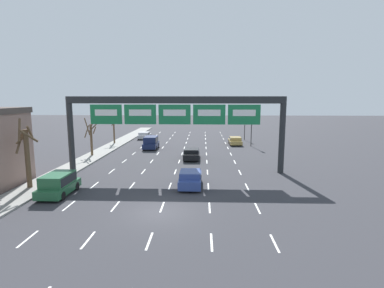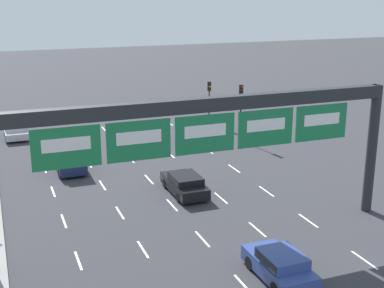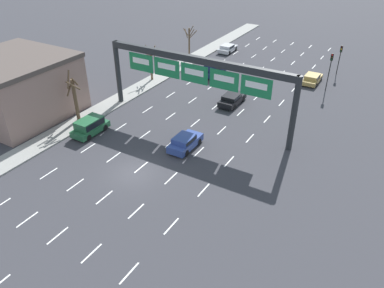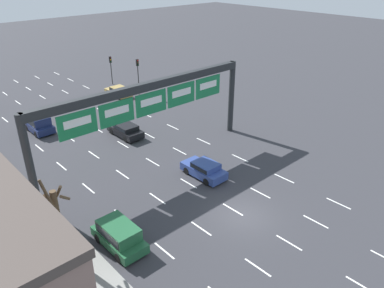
% 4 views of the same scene
% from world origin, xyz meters
% --- Properties ---
extents(ground_plane, '(220.00, 220.00, 0.00)m').
position_xyz_m(ground_plane, '(0.00, 0.00, 0.00)').
color(ground_plane, '#333338').
extents(sidewalk_left, '(2.80, 110.00, 0.15)m').
position_xyz_m(sidewalk_left, '(-11.30, 0.00, 0.07)').
color(sidewalk_left, gray).
rests_on(sidewalk_left, ground_plane).
extents(lane_dashes, '(13.32, 67.00, 0.01)m').
position_xyz_m(lane_dashes, '(0.00, 13.50, 0.00)').
color(lane_dashes, white).
rests_on(lane_dashes, ground_plane).
extents(sign_gantry, '(21.99, 0.70, 7.67)m').
position_xyz_m(sign_gantry, '(0.00, 11.02, 6.00)').
color(sign_gantry, '#232628').
rests_on(sign_gantry, ground_plane).
extents(building_near, '(11.38, 11.37, 6.70)m').
position_xyz_m(building_near, '(-18.68, 2.79, 3.36)').
color(building_near, gray).
rests_on(building_near, ground_plane).
extents(car_blue, '(1.90, 4.13, 1.41)m').
position_xyz_m(car_blue, '(1.76, 5.91, 0.75)').
color(car_blue, navy).
rests_on(car_blue, ground_plane).
extents(car_silver, '(1.98, 4.13, 1.26)m').
position_xyz_m(car_silver, '(-8.01, 35.76, 0.68)').
color(car_silver, '#B7B7BC').
rests_on(car_silver, ground_plane).
extents(car_black, '(1.93, 4.46, 1.34)m').
position_xyz_m(car_black, '(1.41, 17.55, 0.72)').
color(car_black, black).
rests_on(car_black, ground_plane).
extents(suv_green, '(1.93, 4.14, 1.70)m').
position_xyz_m(suv_green, '(-8.44, 3.36, 0.95)').
color(suv_green, '#235B38').
rests_on(suv_green, ground_plane).
extents(car_gold, '(1.94, 4.31, 1.26)m').
position_xyz_m(car_gold, '(8.03, 29.30, 0.69)').
color(car_gold, '#A88947').
rests_on(car_gold, ground_plane).
extents(suv_navy, '(1.98, 4.03, 1.85)m').
position_xyz_m(suv_navy, '(-4.90, 24.85, 1.02)').
color(suv_navy, '#19234C').
rests_on(suv_navy, ground_plane).
extents(traffic_light_near_gantry, '(0.30, 0.35, 4.99)m').
position_xyz_m(traffic_light_near_gantry, '(10.33, 27.68, 3.55)').
color(traffic_light_near_gantry, black).
rests_on(traffic_light_near_gantry, ground_plane).
extents(traffic_light_mid_block, '(0.30, 0.35, 4.20)m').
position_xyz_m(traffic_light_mid_block, '(10.24, 34.51, 3.01)').
color(traffic_light_mid_block, black).
rests_on(traffic_light_mid_block, ground_plane).
extents(tree_bare_closest, '(1.87, 1.90, 5.13)m').
position_xyz_m(tree_bare_closest, '(-11.75, 29.44, 2.98)').
color(tree_bare_closest, brown).
rests_on(tree_bare_closest, sidewalk_left).
extents(tree_bare_second, '(1.76, 1.73, 5.73)m').
position_xyz_m(tree_bare_second, '(-11.63, 4.76, 3.04)').
color(tree_bare_second, brown).
rests_on(tree_bare_second, sidewalk_left).
extents(tree_bare_third, '(1.53, 1.53, 4.83)m').
position_xyz_m(tree_bare_third, '(-11.61, 18.93, 2.63)').
color(tree_bare_third, brown).
rests_on(tree_bare_third, sidewalk_left).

